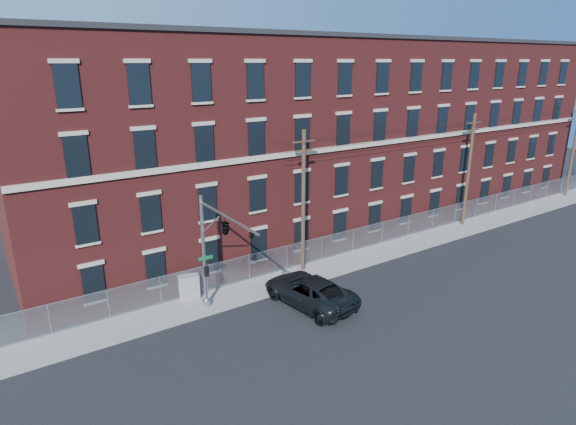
% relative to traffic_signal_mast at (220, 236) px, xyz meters
% --- Properties ---
extents(ground, '(140.00, 140.00, 0.00)m').
position_rel_traffic_signal_mast_xyz_m(ground, '(6.00, -2.18, -5.39)').
color(ground, black).
rests_on(ground, ground).
extents(sidewalk, '(65.00, 3.00, 0.12)m').
position_rel_traffic_signal_mast_xyz_m(sidewalk, '(18.00, 2.82, -5.33)').
color(sidewalk, gray).
rests_on(sidewalk, ground).
extents(mill_building, '(55.30, 14.32, 16.30)m').
position_rel_traffic_signal_mast_xyz_m(mill_building, '(18.00, 11.75, 2.76)').
color(mill_building, maroon).
rests_on(mill_building, ground).
extents(chain_link_fence, '(59.06, 0.06, 1.85)m').
position_rel_traffic_signal_mast_xyz_m(chain_link_fence, '(18.00, 4.12, -4.33)').
color(chain_link_fence, '#A5A8AD').
rests_on(chain_link_fence, ground).
extents(traffic_signal_mast, '(0.90, 6.75, 7.00)m').
position_rel_traffic_signal_mast_xyz_m(traffic_signal_mast, '(0.00, 0.00, 0.00)').
color(traffic_signal_mast, '#9EA0A5').
rests_on(traffic_signal_mast, ground).
extents(utility_pole_near, '(1.80, 0.28, 10.00)m').
position_rel_traffic_signal_mast_xyz_m(utility_pole_near, '(8.00, 3.42, -0.05)').
color(utility_pole_near, '#483224').
rests_on(utility_pole_near, ground).
extents(utility_pole_mid, '(1.80, 0.28, 10.00)m').
position_rel_traffic_signal_mast_xyz_m(utility_pole_mid, '(26.00, 3.42, -0.05)').
color(utility_pole_mid, '#483224').
rests_on(utility_pole_mid, ground).
extents(utility_pole_far, '(1.80, 0.28, 10.00)m').
position_rel_traffic_signal_mast_xyz_m(utility_pole_far, '(44.00, 3.42, -0.05)').
color(utility_pole_far, '#483224').
rests_on(utility_pole_far, ground).
extents(overhead_wires, '(40.00, 0.62, 0.62)m').
position_rel_traffic_signal_mast_xyz_m(overhead_wires, '(26.00, 3.42, 3.73)').
color(overhead_wires, black).
rests_on(overhead_wires, ground).
extents(pickup_truck, '(3.76, 6.75, 1.78)m').
position_rel_traffic_signal_mast_xyz_m(pickup_truck, '(5.50, -0.79, -4.50)').
color(pickup_truck, black).
rests_on(pickup_truck, ground).
extents(utility_cabinet, '(1.38, 0.94, 1.57)m').
position_rel_traffic_signal_mast_xyz_m(utility_cabinet, '(-0.47, 3.82, -4.48)').
color(utility_cabinet, gray).
rests_on(utility_cabinet, sidewalk).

